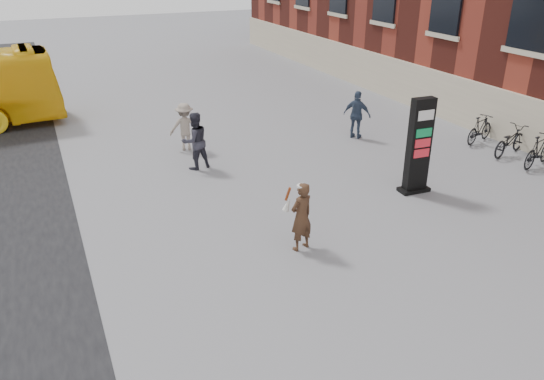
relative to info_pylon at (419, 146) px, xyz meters
name	(u,v)px	position (x,y,z in m)	size (l,w,h in m)	color
ground	(330,256)	(-3.88, -2.06, -1.34)	(100.00, 100.00, 0.00)	#9E9EA3
info_pylon	(419,146)	(0.00, 0.00, 0.00)	(0.88, 0.47, 2.69)	black
woman	(301,216)	(-4.36, -1.50, -0.51)	(0.73, 0.69, 1.63)	#3A2417
pedestrian_a	(195,141)	(-5.10, 4.19, -0.45)	(0.87, 0.68, 1.79)	#2D2D38
pedestrian_b	(185,127)	(-4.93, 5.96, -0.54)	(1.04, 0.60, 1.62)	gray
pedestrian_c	(357,115)	(1.02, 4.65, -0.49)	(1.00, 0.42, 1.71)	#35445D
bike_5	(539,151)	(4.72, -0.04, -0.82)	(0.49, 1.74, 1.05)	black
bike_6	(510,141)	(4.72, 1.12, -0.87)	(0.64, 1.82, 0.96)	black
bike_7	(480,129)	(4.72, 2.45, -0.86)	(0.46, 1.62, 0.98)	black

